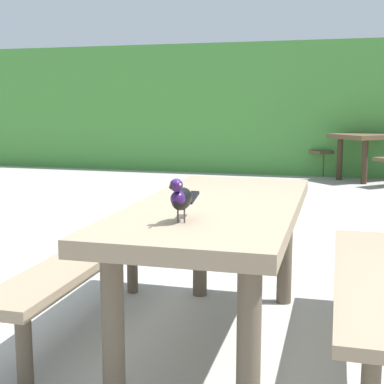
# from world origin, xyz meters

# --- Properties ---
(ground_plane) EXTENTS (60.00, 60.00, 0.00)m
(ground_plane) POSITION_xyz_m (0.00, 0.00, 0.00)
(ground_plane) COLOR #A3A099
(hedge_wall) EXTENTS (28.00, 2.30, 2.24)m
(hedge_wall) POSITION_xyz_m (0.00, 8.28, 1.12)
(hedge_wall) COLOR #428438
(hedge_wall) RESTS_ON ground
(picnic_table_foreground) EXTENTS (1.71, 1.81, 0.74)m
(picnic_table_foreground) POSITION_xyz_m (-0.02, 0.26, 0.56)
(picnic_table_foreground) COLOR #84725B
(picnic_table_foreground) RESTS_ON ground
(bird_grackle) EXTENTS (0.08, 0.29, 0.18)m
(bird_grackle) POSITION_xyz_m (-0.05, -0.26, 0.84)
(bird_grackle) COLOR black
(bird_grackle) RESTS_ON picnic_table_foreground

